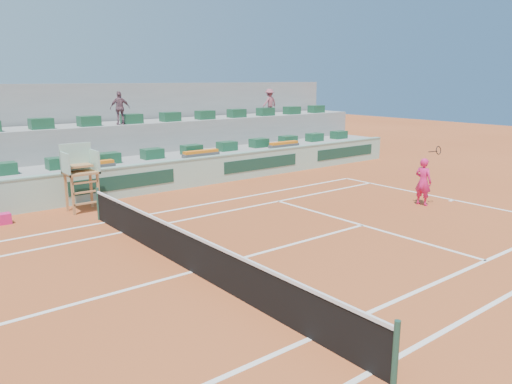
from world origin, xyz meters
The scene contains 14 objects.
ground centered at (0.00, 0.00, 0.00)m, with size 90.00×90.00×0.00m, color #A0451F.
seating_tier_lower centered at (0.00, 10.70, 0.60)m, with size 36.00×4.00×1.20m, color #959593.
seating_tier_upper centered at (0.00, 12.30, 1.30)m, with size 36.00×2.40×2.60m, color #959593.
stadium_back_wall centered at (0.00, 13.90, 2.20)m, with size 36.00×0.40×4.40m, color #959593.
spectator_mid centered at (3.35, 11.45, 3.34)m, with size 0.87×0.36×1.48m, color #714B58.
spectator_right centered at (12.27, 11.68, 3.33)m, with size 0.95×0.55×1.47m, color #9B4D5C.
court_lines centered at (0.00, 0.00, 0.01)m, with size 23.89×11.09×0.01m.
tennis_net centered at (0.00, 0.00, 0.53)m, with size 0.10×11.97×1.10m.
advertising_hoarding centered at (0.02, 8.50, 0.63)m, with size 36.00×0.34×1.26m.
umpire_chair centered at (0.00, 7.50, 1.54)m, with size 1.10×0.90×2.40m.
seat_row_lower centered at (0.00, 9.80, 1.42)m, with size 32.90×0.60×0.44m.
seat_row_upper centered at (0.00, 11.70, 2.82)m, with size 32.90×0.60×0.44m.
flower_planters centered at (-1.50, 9.00, 1.33)m, with size 26.80×0.36×0.28m.
tennis_player centered at (10.25, 0.36, 0.89)m, with size 0.46×0.90×2.28m.
Camera 1 is at (-5.92, -9.96, 4.64)m, focal length 35.00 mm.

